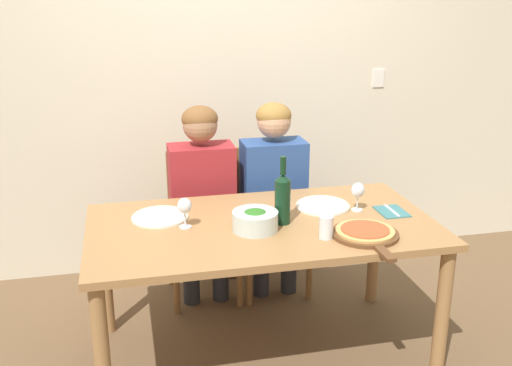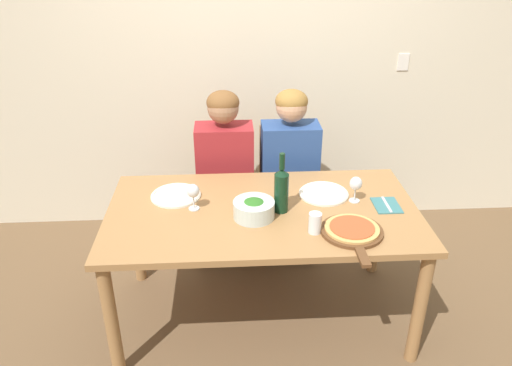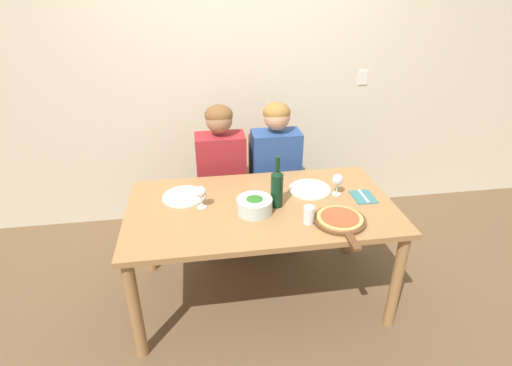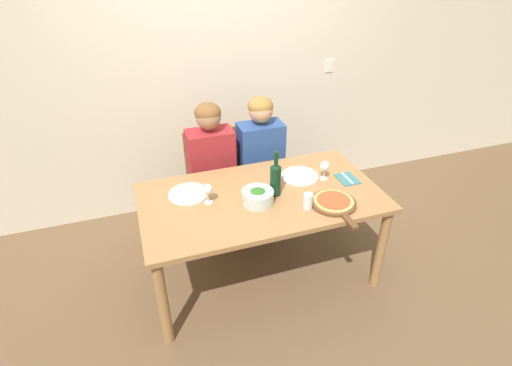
# 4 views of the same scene
# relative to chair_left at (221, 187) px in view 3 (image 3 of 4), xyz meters

# --- Properties ---
(ground_plane) EXTENTS (40.00, 40.00, 0.00)m
(ground_plane) POSITION_rel_chair_left_xyz_m (0.21, -0.77, -0.48)
(ground_plane) COLOR brown
(back_wall) EXTENTS (10.00, 0.06, 2.70)m
(back_wall) POSITION_rel_chair_left_xyz_m (0.21, 0.43, 0.87)
(back_wall) COLOR beige
(back_wall) RESTS_ON ground
(dining_table) EXTENTS (1.70, 0.92, 0.74)m
(dining_table) POSITION_rel_chair_left_xyz_m (0.21, -0.77, 0.17)
(dining_table) COLOR #9E7042
(dining_table) RESTS_ON ground
(chair_left) EXTENTS (0.42, 0.42, 0.89)m
(chair_left) POSITION_rel_chair_left_xyz_m (0.00, 0.00, 0.00)
(chair_left) COLOR brown
(chair_left) RESTS_ON ground
(chair_right) EXTENTS (0.42, 0.42, 0.89)m
(chair_right) POSITION_rel_chair_left_xyz_m (0.44, 0.00, 0.00)
(chair_right) COLOR brown
(chair_right) RESTS_ON ground
(person_woman) EXTENTS (0.47, 0.51, 1.21)m
(person_woman) POSITION_rel_chair_left_xyz_m (-0.00, -0.11, 0.24)
(person_woman) COLOR #28282D
(person_woman) RESTS_ON ground
(person_man) EXTENTS (0.47, 0.51, 1.21)m
(person_man) POSITION_rel_chair_left_xyz_m (0.44, -0.11, 0.24)
(person_man) COLOR #28282D
(person_man) RESTS_ON ground
(wine_bottle) EXTENTS (0.08, 0.08, 0.34)m
(wine_bottle) POSITION_rel_chair_left_xyz_m (0.30, -0.79, 0.40)
(wine_bottle) COLOR black
(wine_bottle) RESTS_ON dining_table
(broccoli_bowl) EXTENTS (0.22, 0.22, 0.10)m
(broccoli_bowl) POSITION_rel_chair_left_xyz_m (0.15, -0.85, 0.31)
(broccoli_bowl) COLOR silver
(broccoli_bowl) RESTS_ON dining_table
(dinner_plate_left) EXTENTS (0.29, 0.29, 0.02)m
(dinner_plate_left) POSITION_rel_chair_left_xyz_m (-0.28, -0.60, 0.27)
(dinner_plate_left) COLOR silver
(dinner_plate_left) RESTS_ON dining_table
(dinner_plate_right) EXTENTS (0.29, 0.29, 0.02)m
(dinner_plate_right) POSITION_rel_chair_left_xyz_m (0.57, -0.63, 0.27)
(dinner_plate_right) COLOR silver
(dinner_plate_right) RESTS_ON dining_table
(pizza_on_board) EXTENTS (0.32, 0.46, 0.04)m
(pizza_on_board) POSITION_rel_chair_left_xyz_m (0.64, -1.04, 0.28)
(pizza_on_board) COLOR brown
(pizza_on_board) RESTS_ON dining_table
(wine_glass_left) EXTENTS (0.07, 0.07, 0.15)m
(wine_glass_left) POSITION_rel_chair_left_xyz_m (-0.17, -0.74, 0.37)
(wine_glass_left) COLOR silver
(wine_glass_left) RESTS_ON dining_table
(wine_glass_right) EXTENTS (0.07, 0.07, 0.15)m
(wine_glass_right) POSITION_rel_chair_left_xyz_m (0.73, -0.71, 0.37)
(wine_glass_right) COLOR silver
(wine_glass_right) RESTS_ON dining_table
(water_tumbler) EXTENTS (0.07, 0.07, 0.11)m
(water_tumbler) POSITION_rel_chair_left_xyz_m (0.45, -1.02, 0.32)
(water_tumbler) COLOR silver
(water_tumbler) RESTS_ON dining_table
(fork_on_napkin) EXTENTS (0.14, 0.18, 0.01)m
(fork_on_napkin) POSITION_rel_chair_left_xyz_m (0.89, -0.77, 0.27)
(fork_on_napkin) COLOR #387075
(fork_on_napkin) RESTS_ON dining_table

